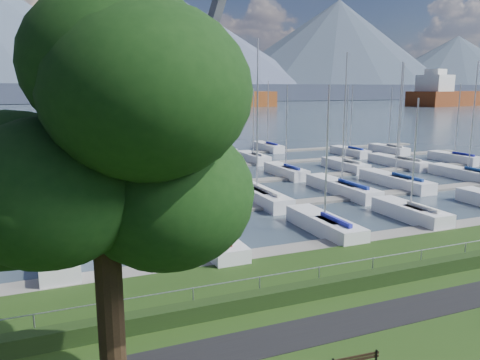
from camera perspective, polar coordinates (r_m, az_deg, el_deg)
path at (r=20.82m, az=16.48°, el=-15.65°), size 160.00×2.00×0.04m
water at (r=277.72m, az=-20.02°, el=8.49°), size 800.00×540.00×0.20m
hedge at (r=22.55m, az=12.32°, el=-12.34°), size 80.00×0.70×0.70m
fence at (r=22.54m, az=11.83°, el=-10.00°), size 80.00×0.04×0.04m
foothill at (r=347.52m, az=-20.63°, el=9.91°), size 900.00×80.00×12.00m
mountains at (r=424.02m, az=-20.36°, el=15.54°), size 1190.00×360.00×115.00m
docks at (r=45.91m, az=-6.64°, el=-0.82°), size 90.00×41.60×0.25m
tree at (r=12.32m, az=-16.05°, el=4.29°), size 8.74×8.07×12.05m
crane at (r=49.13m, az=-4.84°, el=6.54°), size 6.47×13.21×22.35m
cargo_ship_mid at (r=233.09m, az=-8.30°, el=9.63°), size 100.42×24.69×21.50m
cargo_ship_east at (r=290.83m, az=25.12°, el=9.03°), size 80.78×33.55×21.50m
sailboat_fleet at (r=45.97m, az=-8.72°, el=6.12°), size 76.01×49.78×13.75m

